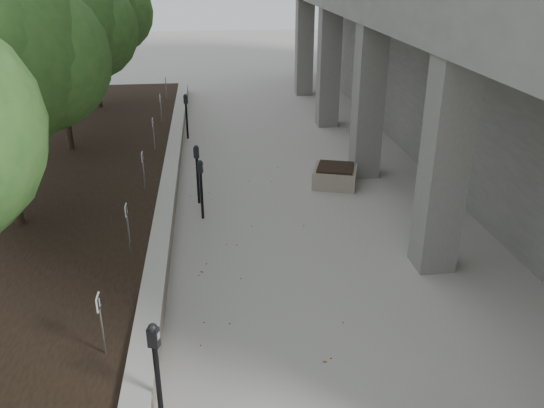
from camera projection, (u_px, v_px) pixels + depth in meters
retaining_wall at (167, 204)px, 12.87m from camera, size 0.39×26.00×0.50m
planting_bed at (3, 213)px, 12.51m from camera, size 7.00×26.00×0.40m
crabapple_tree_4 at (57, 53)px, 15.03m from camera, size 4.60×4.00×5.44m
crabapple_tree_5 at (90, 31)px, 19.57m from camera, size 4.60×4.00×5.44m
parking_sign_3 at (102, 325)px, 7.57m from camera, size 0.04×0.22×0.96m
parking_sign_4 at (128, 228)px, 10.29m from camera, size 0.04×0.22×0.96m
parking_sign_5 at (144, 172)px, 13.02m from camera, size 0.04×0.22×0.96m
parking_sign_6 at (154, 135)px, 15.74m from camera, size 0.04×0.22×0.96m
parking_sign_7 at (161, 109)px, 18.47m from camera, size 0.04×0.22×0.96m
parking_sign_8 at (166, 89)px, 21.19m from camera, size 0.04×0.22×0.96m
parking_meter_2 at (158, 376)px, 6.79m from camera, size 0.18×0.16×1.56m
parking_meter_3 at (201, 190)px, 12.45m from camera, size 0.16×0.13×1.41m
parking_meter_4 at (198, 175)px, 13.24m from camera, size 0.16×0.12×1.47m
parking_meter_5 at (187, 117)px, 18.08m from camera, size 0.17×0.14×1.48m
planter_back at (335, 175)px, 14.53m from camera, size 1.38×1.38×0.51m
berry_scatter at (256, 305)px, 9.52m from camera, size 3.30×14.10×0.02m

